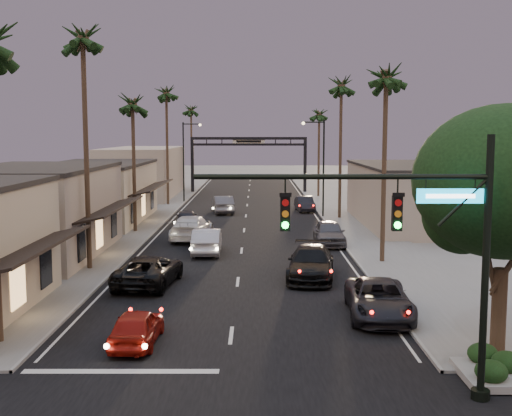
{
  "coord_description": "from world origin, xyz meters",
  "views": [
    {
      "loc": [
        0.97,
        -14.16,
        7.84
      ],
      "look_at": [
        0.96,
        31.21,
        2.5
      ],
      "focal_mm": 45.0,
      "sensor_mm": 36.0,
      "label": 1
    }
  ],
  "objects_px": {
    "palm_ld": "(166,89)",
    "oncoming_pickup": "(149,271)",
    "arch": "(249,150)",
    "traffic_signal": "(421,230)",
    "corner_tree": "(507,188)",
    "streetlight_right": "(321,160)",
    "palm_lb": "(82,31)",
    "palm_far": "(191,107)",
    "oncoming_red": "(137,327)",
    "curbside_black": "(311,263)",
    "curbside_near": "(379,299)",
    "palm_lc": "(132,98)",
    "palm_rb": "(341,81)",
    "palm_ra": "(386,71)",
    "palm_rc": "(319,111)",
    "oncoming_silver": "(207,241)",
    "streetlight_left": "(186,155)"
  },
  "relations": [
    {
      "from": "oncoming_pickup",
      "to": "curbside_black",
      "type": "xyz_separation_m",
      "value": [
        8.47,
        1.55,
        0.07
      ]
    },
    {
      "from": "palm_lc",
      "to": "palm_rc",
      "type": "distance_m",
      "value": 32.86
    },
    {
      "from": "palm_lb",
      "to": "palm_rc",
      "type": "bearing_deg",
      "value": 67.73
    },
    {
      "from": "palm_lb",
      "to": "palm_far",
      "type": "height_order",
      "value": "palm_lb"
    },
    {
      "from": "streetlight_right",
      "to": "curbside_black",
      "type": "xyz_separation_m",
      "value": [
        -3.0,
        -25.25,
        -4.47
      ]
    },
    {
      "from": "palm_ld",
      "to": "oncoming_pickup",
      "type": "height_order",
      "value": "palm_ld"
    },
    {
      "from": "palm_lb",
      "to": "oncoming_pickup",
      "type": "distance_m",
      "value": 13.77
    },
    {
      "from": "palm_lc",
      "to": "streetlight_left",
      "type": "bearing_deg",
      "value": 85.63
    },
    {
      "from": "palm_lc",
      "to": "palm_far",
      "type": "bearing_deg",
      "value": 89.59
    },
    {
      "from": "palm_lb",
      "to": "palm_rb",
      "type": "height_order",
      "value": "palm_lb"
    },
    {
      "from": "corner_tree",
      "to": "oncoming_pickup",
      "type": "height_order",
      "value": "corner_tree"
    },
    {
      "from": "corner_tree",
      "to": "palm_lb",
      "type": "xyz_separation_m",
      "value": [
        -18.08,
        14.55,
        7.41
      ]
    },
    {
      "from": "corner_tree",
      "to": "palm_lb",
      "type": "height_order",
      "value": "palm_lb"
    },
    {
      "from": "curbside_black",
      "to": "palm_ra",
      "type": "bearing_deg",
      "value": 49.35
    },
    {
      "from": "palm_ra",
      "to": "curbside_near",
      "type": "height_order",
      "value": "palm_ra"
    },
    {
      "from": "palm_lc",
      "to": "palm_ld",
      "type": "bearing_deg",
      "value": 90.0
    },
    {
      "from": "oncoming_silver",
      "to": "traffic_signal",
      "type": "bearing_deg",
      "value": 107.95
    },
    {
      "from": "oncoming_silver",
      "to": "arch",
      "type": "bearing_deg",
      "value": -94.01
    },
    {
      "from": "oncoming_pickup",
      "to": "curbside_black",
      "type": "relative_size",
      "value": 0.96
    },
    {
      "from": "arch",
      "to": "traffic_signal",
      "type": "bearing_deg",
      "value": -85.07
    },
    {
      "from": "palm_lc",
      "to": "corner_tree",
      "type": "bearing_deg",
      "value": -57.66
    },
    {
      "from": "oncoming_red",
      "to": "oncoming_pickup",
      "type": "bearing_deg",
      "value": -82.07
    },
    {
      "from": "traffic_signal",
      "to": "palm_ld",
      "type": "distance_m",
      "value": 53.47
    },
    {
      "from": "palm_lb",
      "to": "palm_far",
      "type": "bearing_deg",
      "value": 89.69
    },
    {
      "from": "corner_tree",
      "to": "streetlight_right",
      "type": "xyz_separation_m",
      "value": [
        -2.56,
        37.55,
        -0.65
      ]
    },
    {
      "from": "palm_far",
      "to": "traffic_signal",
      "type": "bearing_deg",
      "value": -79.3
    },
    {
      "from": "traffic_signal",
      "to": "palm_lc",
      "type": "height_order",
      "value": "palm_lc"
    },
    {
      "from": "corner_tree",
      "to": "palm_lb",
      "type": "bearing_deg",
      "value": 141.17
    },
    {
      "from": "curbside_near",
      "to": "palm_ld",
      "type": "bearing_deg",
      "value": 112.94
    },
    {
      "from": "streetlight_right",
      "to": "palm_ld",
      "type": "relative_size",
      "value": 0.63
    },
    {
      "from": "corner_tree",
      "to": "streetlight_right",
      "type": "relative_size",
      "value": 0.98
    },
    {
      "from": "streetlight_right",
      "to": "palm_lb",
      "type": "height_order",
      "value": "palm_lb"
    },
    {
      "from": "arch",
      "to": "oncoming_red",
      "type": "height_order",
      "value": "arch"
    },
    {
      "from": "corner_tree",
      "to": "palm_far",
      "type": "bearing_deg",
      "value": 104.14
    },
    {
      "from": "streetlight_right",
      "to": "palm_lb",
      "type": "xyz_separation_m",
      "value": [
        -15.52,
        -23.0,
        8.06
      ]
    },
    {
      "from": "palm_lb",
      "to": "curbside_near",
      "type": "distance_m",
      "value": 21.64
    },
    {
      "from": "palm_lb",
      "to": "oncoming_silver",
      "type": "bearing_deg",
      "value": 38.23
    },
    {
      "from": "palm_far",
      "to": "curbside_black",
      "type": "height_order",
      "value": "palm_far"
    },
    {
      "from": "palm_rb",
      "to": "streetlight_right",
      "type": "bearing_deg",
      "value": 149.24
    },
    {
      "from": "arch",
      "to": "oncoming_silver",
      "type": "distance_m",
      "value": 43.3
    },
    {
      "from": "palm_lb",
      "to": "palm_ra",
      "type": "xyz_separation_m",
      "value": [
        17.2,
        2.0,
        -1.94
      ]
    },
    {
      "from": "oncoming_red",
      "to": "curbside_black",
      "type": "distance_m",
      "value": 13.08
    },
    {
      "from": "traffic_signal",
      "to": "palm_ra",
      "type": "relative_size",
      "value": 0.64
    },
    {
      "from": "palm_lc",
      "to": "palm_rc",
      "type": "relative_size",
      "value": 1.0
    },
    {
      "from": "palm_ra",
      "to": "corner_tree",
      "type": "bearing_deg",
      "value": -86.97
    },
    {
      "from": "palm_far",
      "to": "oncoming_pickup",
      "type": "height_order",
      "value": "palm_far"
    },
    {
      "from": "traffic_signal",
      "to": "palm_far",
      "type": "height_order",
      "value": "palm_far"
    },
    {
      "from": "curbside_black",
      "to": "oncoming_pickup",
      "type": "bearing_deg",
      "value": -162.6
    },
    {
      "from": "streetlight_right",
      "to": "streetlight_left",
      "type": "distance_m",
      "value": 18.99
    },
    {
      "from": "streetlight_right",
      "to": "streetlight_left",
      "type": "height_order",
      "value": "same"
    }
  ]
}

